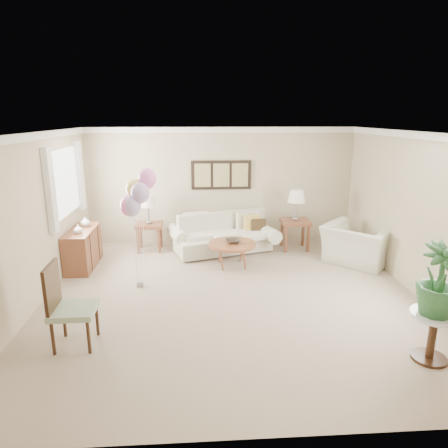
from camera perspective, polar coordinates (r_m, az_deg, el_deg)
name	(u,v)px	position (r m, az deg, el deg)	size (l,w,h in m)	color
ground_plane	(232,295)	(6.61, 1.15, -10.18)	(6.00, 6.00, 0.00)	tan
room_shell	(225,197)	(6.18, 0.14, 3.93)	(6.04, 6.04, 2.60)	beige
wall_art_triptych	(221,175)	(9.03, -0.39, 7.01)	(1.35, 0.06, 0.65)	black
sofa	(223,237)	(8.59, -0.16, -1.83)	(2.44, 1.40, 0.81)	silver
end_table_left	(149,228)	(8.73, -10.62, -0.53)	(0.56, 0.50, 0.61)	brown
end_table_right	(295,225)	(8.80, 10.13, -0.10)	(0.60, 0.55, 0.66)	brown
lamp_left	(148,202)	(8.60, -10.81, 3.14)	(0.35, 0.35, 0.62)	gray
lamp_right	(297,197)	(8.66, 10.32, 3.80)	(0.37, 0.37, 0.66)	gray
coffee_table	(232,245)	(7.71, 1.16, -3.00)	(0.92, 0.92, 0.46)	#94573F
decor_bowl	(233,241)	(7.70, 1.29, -2.47)	(0.29, 0.29, 0.07)	#312920
armchair	(357,245)	(8.28, 18.53, -2.80)	(1.20, 1.05, 0.78)	silver
side_table	(434,325)	(5.43, 27.79, -12.65)	(0.56, 0.56, 0.61)	silver
potted_plant	(439,280)	(5.17, 28.38, -7.01)	(0.48, 0.48, 0.86)	#26502B
accent_chair	(67,304)	(5.43, -21.57, -10.57)	(0.55, 0.55, 1.10)	#90A385
credenza	(83,248)	(8.16, -19.50, -3.28)	(0.46, 1.20, 0.74)	brown
vase_white	(78,229)	(7.81, -20.12, -0.67)	(0.16, 0.16, 0.17)	silver
vase_sage	(85,222)	(8.26, -19.20, 0.32)	(0.18, 0.18, 0.19)	silver
balloon_cluster	(137,195)	(6.61, -12.37, 4.07)	(0.58, 0.50, 2.02)	gray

